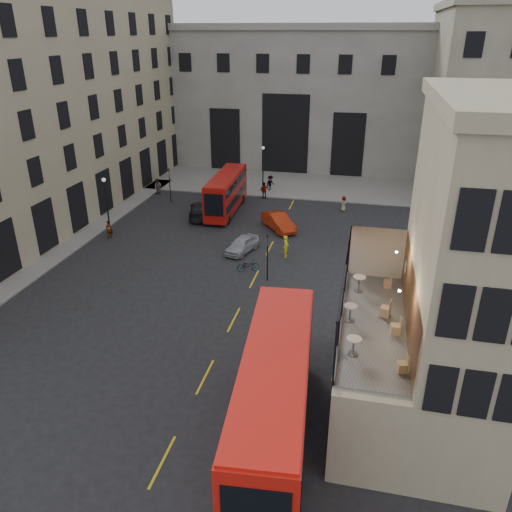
% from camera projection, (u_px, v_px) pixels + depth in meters
% --- Properties ---
extents(ground, '(140.00, 140.00, 0.00)m').
position_uv_depth(ground, '(241.00, 382.00, 26.67)').
color(ground, black).
rests_on(ground, ground).
extents(host_building_main, '(7.26, 11.40, 15.10)m').
position_uv_depth(host_building_main, '(462.00, 269.00, 21.47)').
color(host_building_main, tan).
rests_on(host_building_main, ground).
extents(host_frontage, '(3.00, 11.00, 4.50)m').
position_uv_depth(host_frontage, '(369.00, 364.00, 24.44)').
color(host_frontage, tan).
rests_on(host_frontage, ground).
extents(cafe_floor, '(3.00, 10.00, 0.10)m').
position_uv_depth(cafe_floor, '(373.00, 324.00, 23.49)').
color(cafe_floor, slate).
rests_on(cafe_floor, host_frontage).
extents(building_left, '(14.60, 50.60, 22.00)m').
position_uv_depth(building_left, '(5.00, 100.00, 45.14)').
color(building_left, tan).
rests_on(building_left, ground).
extents(gateway, '(35.00, 10.60, 18.00)m').
position_uv_depth(gateway, '(292.00, 94.00, 66.45)').
color(gateway, '#9C9992').
rests_on(gateway, ground).
extents(building_right, '(16.60, 18.60, 20.00)m').
position_uv_depth(building_right, '(510.00, 99.00, 53.91)').
color(building_right, '#A49D84').
rests_on(building_right, ground).
extents(pavement_far, '(40.00, 12.00, 0.12)m').
position_uv_depth(pavement_far, '(270.00, 182.00, 61.62)').
color(pavement_far, slate).
rests_on(pavement_far, ground).
extents(pavement_left, '(8.00, 48.00, 0.12)m').
position_uv_depth(pavement_left, '(22.00, 254.00, 41.71)').
color(pavement_left, slate).
rests_on(pavement_left, ground).
extents(traffic_light_near, '(0.16, 0.20, 3.80)m').
position_uv_depth(traffic_light_near, '(268.00, 251.00, 36.53)').
color(traffic_light_near, black).
rests_on(traffic_light_near, ground).
extents(traffic_light_far, '(0.16, 0.20, 3.80)m').
position_uv_depth(traffic_light_far, '(170.00, 181.00, 53.55)').
color(traffic_light_far, black).
rests_on(traffic_light_far, ground).
extents(street_lamp_a, '(0.36, 0.36, 5.33)m').
position_uv_depth(street_lamp_a, '(107.00, 209.00, 45.08)').
color(street_lamp_a, black).
rests_on(street_lamp_a, ground).
extents(street_lamp_b, '(0.36, 0.36, 5.33)m').
position_uv_depth(street_lamp_b, '(263.00, 172.00, 57.10)').
color(street_lamp_b, black).
rests_on(street_lamp_b, ground).
extents(bus_near, '(3.82, 12.39, 4.87)m').
position_uv_depth(bus_near, '(275.00, 396.00, 21.53)').
color(bus_near, red).
rests_on(bus_near, ground).
extents(bus_far, '(2.61, 9.90, 3.92)m').
position_uv_depth(bus_far, '(226.00, 191.00, 50.88)').
color(bus_far, '#A2100B').
rests_on(bus_far, ground).
extents(car_a, '(2.58, 4.18, 1.33)m').
position_uv_depth(car_a, '(242.00, 244.00, 42.13)').
color(car_a, '#9D9EA5').
rests_on(car_a, ground).
extents(car_b, '(4.05, 4.68, 1.53)m').
position_uv_depth(car_b, '(278.00, 222.00, 46.88)').
color(car_b, '#A7250A').
rests_on(car_b, ground).
extents(car_c, '(3.47, 5.60, 1.51)m').
position_uv_depth(car_c, '(200.00, 210.00, 49.99)').
color(car_c, black).
rests_on(car_c, ground).
extents(bicycle, '(1.82, 1.20, 0.90)m').
position_uv_depth(bicycle, '(248.00, 265.00, 38.85)').
color(bicycle, gray).
rests_on(bicycle, ground).
extents(cyclist, '(0.49, 0.71, 1.86)m').
position_uv_depth(cyclist, '(286.00, 246.00, 41.08)').
color(cyclist, yellow).
rests_on(cyclist, ground).
extents(pedestrian_a, '(0.94, 0.76, 1.81)m').
position_uv_depth(pedestrian_a, '(158.00, 187.00, 56.86)').
color(pedestrian_a, gray).
rests_on(pedestrian_a, ground).
extents(pedestrian_b, '(1.22, 1.38, 1.85)m').
position_uv_depth(pedestrian_b, '(270.00, 183.00, 58.05)').
color(pedestrian_b, gray).
rests_on(pedestrian_b, ground).
extents(pedestrian_c, '(1.16, 0.89, 1.83)m').
position_uv_depth(pedestrian_c, '(264.00, 190.00, 55.50)').
color(pedestrian_c, gray).
rests_on(pedestrian_c, ground).
extents(pedestrian_d, '(0.66, 0.87, 1.59)m').
position_uv_depth(pedestrian_d, '(344.00, 204.00, 51.64)').
color(pedestrian_d, gray).
rests_on(pedestrian_d, ground).
extents(pedestrian_e, '(0.60, 0.72, 1.67)m').
position_uv_depth(pedestrian_e, '(109.00, 229.00, 44.85)').
color(pedestrian_e, gray).
rests_on(pedestrian_e, ground).
extents(cafe_table_near, '(0.64, 0.64, 0.80)m').
position_uv_depth(cafe_table_near, '(354.00, 344.00, 20.97)').
color(cafe_table_near, silver).
rests_on(cafe_table_near, cafe_floor).
extents(cafe_table_mid, '(0.65, 0.65, 0.82)m').
position_uv_depth(cafe_table_mid, '(350.00, 311.00, 23.42)').
color(cafe_table_mid, beige).
rests_on(cafe_table_mid, cafe_floor).
extents(cafe_table_far, '(0.66, 0.66, 0.83)m').
position_uv_depth(cafe_table_far, '(359.00, 281.00, 26.13)').
color(cafe_table_far, white).
rests_on(cafe_table_far, cafe_floor).
extents(cafe_chair_a, '(0.46, 0.46, 0.77)m').
position_uv_depth(cafe_chair_a, '(403.00, 366.00, 20.02)').
color(cafe_chair_a, tan).
rests_on(cafe_chair_a, cafe_floor).
extents(cafe_chair_b, '(0.45, 0.45, 0.85)m').
position_uv_depth(cafe_chair_b, '(396.00, 329.00, 22.52)').
color(cafe_chair_b, tan).
rests_on(cafe_chair_b, cafe_floor).
extents(cafe_chair_c, '(0.53, 0.53, 0.90)m').
position_uv_depth(cafe_chair_c, '(386.00, 311.00, 23.92)').
color(cafe_chair_c, tan).
rests_on(cafe_chair_c, cafe_floor).
extents(cafe_chair_d, '(0.42, 0.42, 0.76)m').
position_uv_depth(cafe_chair_d, '(388.00, 283.00, 26.62)').
color(cafe_chair_d, tan).
rests_on(cafe_chair_d, cafe_floor).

